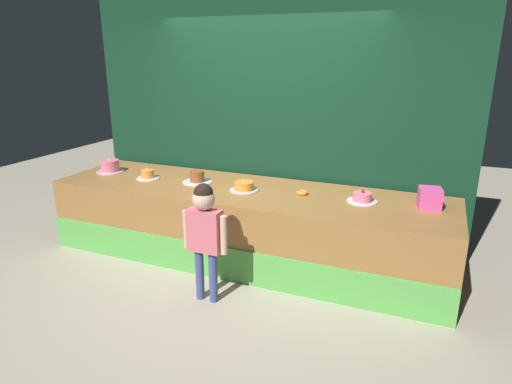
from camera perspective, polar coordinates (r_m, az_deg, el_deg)
The scene contains 11 objects.
ground_plane at distance 4.43m, azimuth -4.22°, elevation -11.10°, with size 12.00×12.00×0.00m, color #ADA38E.
stage_platform at distance 4.72m, azimuth -1.33°, elevation -4.12°, with size 4.19×1.12×0.76m.
curtain_backdrop at distance 5.03m, azimuth 1.66°, elevation 10.04°, with size 4.39×0.08×2.93m, color #113823.
child_figure at distance 3.80m, azimuth -6.63°, elevation -4.48°, with size 0.42×0.19×1.09m.
pink_box at distance 4.31m, azimuth 21.48°, elevation -0.73°, with size 0.20×0.20×0.19m, color #E94DA3.
donut at distance 4.45m, azimuth 5.98°, elevation -0.07°, with size 0.11×0.11×0.04m, color orange.
cake_far_left at distance 5.54m, azimuth -18.31°, elevation 3.15°, with size 0.32×0.32×0.17m.
cake_left at distance 5.13m, azimuth -13.78°, elevation 2.16°, with size 0.26×0.26×0.14m.
cake_center at distance 4.87m, azimuth -7.59°, elevation 1.83°, with size 0.32×0.32×0.13m.
cake_right at distance 4.55m, azimuth -1.56°, elevation 0.70°, with size 0.30×0.30×0.14m.
cake_far_right at distance 4.32m, azimuth 13.53°, elevation -0.72°, with size 0.29×0.29×0.12m.
Camera 1 is at (1.79, -3.46, 2.11)m, focal length 31.05 mm.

